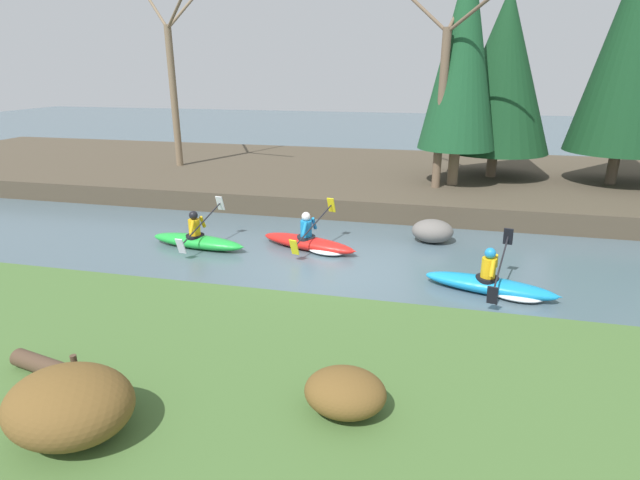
% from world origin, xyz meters
% --- Properties ---
extents(ground_plane, '(90.00, 90.00, 0.00)m').
position_xyz_m(ground_plane, '(0.00, 0.00, 0.00)').
color(ground_plane, '#4C606B').
extents(riverbank_near, '(44.00, 5.40, 0.65)m').
position_xyz_m(riverbank_near, '(0.00, -5.24, 0.33)').
color(riverbank_near, '#476B33').
rests_on(riverbank_near, ground).
extents(riverbank_far, '(44.00, 10.63, 0.65)m').
position_xyz_m(riverbank_far, '(0.00, 9.48, 0.33)').
color(riverbank_far, '#4C4233').
rests_on(riverbank_far, ground).
extents(conifer_tree_far_left, '(2.57, 2.57, 7.51)m').
position_xyz_m(conifer_tree_far_left, '(2.79, 7.33, 5.02)').
color(conifer_tree_far_left, '#7A664C').
rests_on(conifer_tree_far_left, riverbank_far).
extents(conifer_tree_left, '(3.78, 3.78, 6.57)m').
position_xyz_m(conifer_tree_left, '(4.23, 9.05, 4.41)').
color(conifer_tree_left, brown).
rests_on(conifer_tree_left, riverbank_far).
extents(conifer_tree_mid_left, '(3.48, 3.48, 8.90)m').
position_xyz_m(conifer_tree_mid_left, '(8.24, 8.69, 5.66)').
color(conifer_tree_mid_left, brown).
rests_on(conifer_tree_mid_left, riverbank_far).
extents(bare_tree_upstream, '(3.99, 3.94, 7.27)m').
position_xyz_m(bare_tree_upstream, '(-8.25, 8.52, 4.08)').
color(bare_tree_upstream, '#7A664C').
rests_on(bare_tree_upstream, riverbank_far).
extents(bare_tree_mid_upstream, '(3.71, 3.67, 6.75)m').
position_xyz_m(bare_tree_mid_upstream, '(2.26, 6.77, 3.83)').
color(bare_tree_mid_upstream, brown).
rests_on(bare_tree_mid_upstream, riverbank_far).
extents(shrub_clump_second, '(1.43, 1.19, 0.77)m').
position_xyz_m(shrub_clump_second, '(-1.50, -6.69, 1.04)').
color(shrub_clump_second, brown).
rests_on(shrub_clump_second, riverbank_near).
extents(shrub_clump_third, '(0.97, 0.81, 0.53)m').
position_xyz_m(shrub_clump_third, '(1.36, -5.61, 0.91)').
color(shrub_clump_third, brown).
rests_on(shrub_clump_third, riverbank_near).
extents(kayaker_lead, '(2.79, 2.05, 1.20)m').
position_xyz_m(kayaker_lead, '(3.59, -0.32, 0.20)').
color(kayaker_lead, '#1993D6').
rests_on(kayaker_lead, ground).
extents(kayaker_middle, '(2.77, 2.03, 1.20)m').
position_xyz_m(kayaker_middle, '(-0.81, 1.42, 0.20)').
color(kayaker_middle, red).
rests_on(kayaker_middle, ground).
extents(kayaker_trailing, '(2.80, 2.07, 1.20)m').
position_xyz_m(kayaker_trailing, '(-3.78, 0.89, 0.22)').
color(kayaker_trailing, green).
rests_on(kayaker_trailing, ground).
extents(boulder_midstream, '(1.11, 0.87, 0.63)m').
position_xyz_m(boulder_midstream, '(2.24, 2.78, 0.31)').
color(boulder_midstream, slate).
rests_on(boulder_midstream, ground).
extents(driftwood_log, '(1.87, 0.61, 0.44)m').
position_xyz_m(driftwood_log, '(-2.27, -5.85, 0.77)').
color(driftwood_log, '#4C3828').
rests_on(driftwood_log, riverbank_near).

